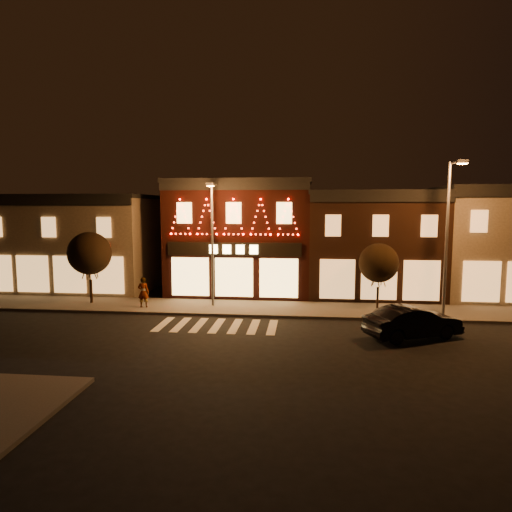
# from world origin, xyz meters

# --- Properties ---
(ground) EXTENTS (120.00, 120.00, 0.00)m
(ground) POSITION_xyz_m (0.00, 0.00, 0.00)
(ground) COLOR black
(ground) RESTS_ON ground
(sidewalk_far) EXTENTS (44.00, 4.00, 0.15)m
(sidewalk_far) POSITION_xyz_m (2.00, 8.00, 0.07)
(sidewalk_far) COLOR #47423D
(sidewalk_far) RESTS_ON ground
(building_left) EXTENTS (12.20, 8.28, 7.30)m
(building_left) POSITION_xyz_m (-13.00, 13.99, 3.66)
(building_left) COLOR brown
(building_left) RESTS_ON ground
(building_pulp) EXTENTS (10.20, 8.34, 8.30)m
(building_pulp) POSITION_xyz_m (0.00, 13.98, 4.16)
(building_pulp) COLOR black
(building_pulp) RESTS_ON ground
(building_right_a) EXTENTS (9.20, 8.28, 7.50)m
(building_right_a) POSITION_xyz_m (9.50, 13.99, 3.76)
(building_right_a) COLOR black
(building_right_a) RESTS_ON ground
(building_right_b) EXTENTS (9.20, 8.28, 7.80)m
(building_right_b) POSITION_xyz_m (18.50, 13.99, 3.91)
(building_right_b) COLOR brown
(building_right_b) RESTS_ON ground
(streetlamp_mid) EXTENTS (0.59, 1.77, 7.71)m
(streetlamp_mid) POSITION_xyz_m (-1.06, 8.03, 4.68)
(streetlamp_mid) COLOR #59595E
(streetlamp_mid) RESTS_ON sidewalk_far
(streetlamp_right) EXTENTS (0.56, 2.00, 8.75)m
(streetlamp_right) POSITION_xyz_m (12.70, 6.82, 5.29)
(streetlamp_right) COLOR #59595E
(streetlamp_right) RESTS_ON sidewalk_far
(tree_left) EXTENTS (2.78, 2.78, 4.64)m
(tree_left) POSITION_xyz_m (-9.18, 8.16, 3.40)
(tree_left) COLOR black
(tree_left) RESTS_ON sidewalk_far
(tree_right) EXTENTS (2.41, 2.41, 4.03)m
(tree_right) POSITION_xyz_m (9.22, 8.56, 2.97)
(tree_right) COLOR black
(tree_right) RESTS_ON sidewalk_far
(dark_sedan) EXTENTS (5.05, 3.45, 1.57)m
(dark_sedan) POSITION_xyz_m (9.98, 2.86, 0.79)
(dark_sedan) COLOR black
(dark_sedan) RESTS_ON ground
(pedestrian) EXTENTS (0.71, 0.48, 1.90)m
(pedestrian) POSITION_xyz_m (-5.30, 7.25, 1.10)
(pedestrian) COLOR gray
(pedestrian) RESTS_ON sidewalk_far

